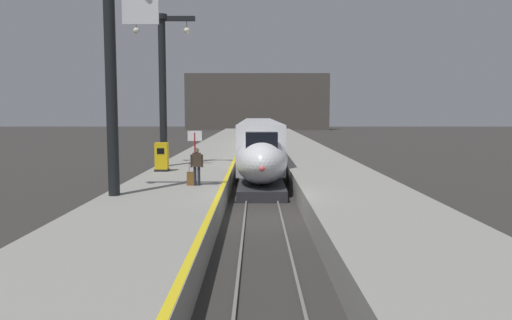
{
  "coord_description": "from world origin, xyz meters",
  "views": [
    {
      "loc": [
        -0.28,
        -19.01,
        4.32
      ],
      "look_at": [
        -0.18,
        6.47,
        1.8
      ],
      "focal_mm": 33.78,
      "sensor_mm": 36.0,
      "label": 1
    }
  ],
  "objects": [
    {
      "name": "platform_right",
      "position": [
        4.05,
        24.75,
        0.53
      ],
      "size": [
        4.8,
        110.0,
        1.05
      ],
      "primitive_type": "cube",
      "color": "gray",
      "rests_on": "ground"
    },
    {
      "name": "passenger_near_edge",
      "position": [
        -2.94,
        2.41,
        2.04
      ],
      "size": [
        0.57,
        0.26,
        1.69
      ],
      "color": "#23232D",
      "rests_on": "platform_left"
    },
    {
      "name": "departure_info_board",
      "position": [
        -4.16,
        11.38,
        2.56
      ],
      "size": [
        0.9,
        0.1,
        2.12
      ],
      "color": "maroon",
      "rests_on": "platform_left"
    },
    {
      "name": "terminus_back_wall",
      "position": [
        0.0,
        102.0,
        7.0
      ],
      "size": [
        36.0,
        2.0,
        14.0
      ],
      "primitive_type": "cube",
      "color": "#4C4742",
      "rests_on": "ground"
    },
    {
      "name": "station_column_near",
      "position": [
        -5.84,
        -0.18,
        6.4
      ],
      "size": [
        4.0,
        0.68,
        8.68
      ],
      "color": "black",
      "rests_on": "platform_left"
    },
    {
      "name": "ticket_machine_yellow",
      "position": [
        -5.55,
        7.72,
        1.79
      ],
      "size": [
        0.76,
        0.62,
        1.6
      ],
      "color": "yellow",
      "rests_on": "platform_left"
    },
    {
      "name": "platform_left",
      "position": [
        -4.05,
        24.75,
        0.53
      ],
      "size": [
        4.8,
        110.0,
        1.05
      ],
      "primitive_type": "cube",
      "color": "gray",
      "rests_on": "ground"
    },
    {
      "name": "rail_main_right",
      "position": [
        0.75,
        27.5,
        0.06
      ],
      "size": [
        0.08,
        110.0,
        0.12
      ],
      "primitive_type": "cube",
      "color": "slate",
      "rests_on": "ground"
    },
    {
      "name": "rail_main_left",
      "position": [
        -0.75,
        27.5,
        0.06
      ],
      "size": [
        0.08,
        110.0,
        0.12
      ],
      "primitive_type": "cube",
      "color": "slate",
      "rests_on": "ground"
    },
    {
      "name": "station_column_mid",
      "position": [
        -5.9,
        10.19,
        6.51
      ],
      "size": [
        4.0,
        0.68,
        9.07
      ],
      "color": "black",
      "rests_on": "platform_left"
    },
    {
      "name": "rolling_suitcase",
      "position": [
        -3.19,
        2.46,
        1.35
      ],
      "size": [
        0.4,
        0.22,
        0.98
      ],
      "color": "brown",
      "rests_on": "platform_left"
    },
    {
      "name": "highspeed_train_main",
      "position": [
        0.0,
        21.81,
        1.93
      ],
      "size": [
        2.92,
        37.67,
        3.6
      ],
      "color": "silver",
      "rests_on": "ground"
    },
    {
      "name": "ground_plane",
      "position": [
        0.0,
        0.0,
        0.0
      ],
      "size": [
        260.0,
        260.0,
        0.0
      ],
      "primitive_type": "plane",
      "color": "#33302D"
    },
    {
      "name": "platform_left_safety_stripe",
      "position": [
        -1.77,
        24.75,
        1.05
      ],
      "size": [
        0.2,
        107.8,
        0.01
      ],
      "primitive_type": "cube",
      "color": "yellow",
      "rests_on": "platform_left"
    }
  ]
}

